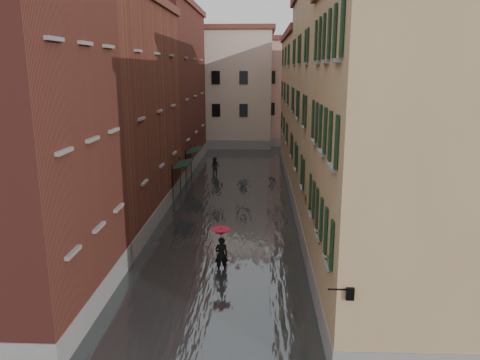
# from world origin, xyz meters

# --- Properties ---
(ground) EXTENTS (120.00, 120.00, 0.00)m
(ground) POSITION_xyz_m (0.00, 0.00, 0.00)
(ground) COLOR #505152
(ground) RESTS_ON ground
(floodwater) EXTENTS (10.00, 60.00, 0.20)m
(floodwater) POSITION_xyz_m (0.00, 13.00, 0.10)
(floodwater) COLOR #43484A
(floodwater) RESTS_ON ground
(building_left_near) EXTENTS (6.00, 8.00, 13.00)m
(building_left_near) POSITION_xyz_m (-7.00, -2.00, 6.50)
(building_left_near) COLOR maroon
(building_left_near) RESTS_ON ground
(building_left_mid) EXTENTS (6.00, 14.00, 12.50)m
(building_left_mid) POSITION_xyz_m (-7.00, 9.00, 6.25)
(building_left_mid) COLOR brown
(building_left_mid) RESTS_ON ground
(building_left_far) EXTENTS (6.00, 16.00, 14.00)m
(building_left_far) POSITION_xyz_m (-7.00, 24.00, 7.00)
(building_left_far) COLOR maroon
(building_left_far) RESTS_ON ground
(building_right_near) EXTENTS (6.00, 8.00, 11.50)m
(building_right_near) POSITION_xyz_m (7.00, -2.00, 5.75)
(building_right_near) COLOR #9C7C50
(building_right_near) RESTS_ON ground
(building_right_mid) EXTENTS (6.00, 14.00, 13.00)m
(building_right_mid) POSITION_xyz_m (7.00, 9.00, 6.50)
(building_right_mid) COLOR tan
(building_right_mid) RESTS_ON ground
(building_right_far) EXTENTS (6.00, 16.00, 11.50)m
(building_right_far) POSITION_xyz_m (7.00, 24.00, 5.75)
(building_right_far) COLOR #9C7C50
(building_right_far) RESTS_ON ground
(building_end_cream) EXTENTS (12.00, 9.00, 13.00)m
(building_end_cream) POSITION_xyz_m (-3.00, 38.00, 6.50)
(building_end_cream) COLOR beige
(building_end_cream) RESTS_ON ground
(building_end_pink) EXTENTS (10.00, 9.00, 12.00)m
(building_end_pink) POSITION_xyz_m (6.00, 40.00, 6.00)
(building_end_pink) COLOR tan
(building_end_pink) RESTS_ON ground
(awning_near) EXTENTS (1.09, 3.04, 2.80)m
(awning_near) POSITION_xyz_m (-3.49, 13.68, 2.47)
(awning_near) COLOR black
(awning_near) RESTS_ON ground
(awning_far) EXTENTS (1.09, 2.97, 2.80)m
(awning_far) POSITION_xyz_m (-3.49, 19.20, 2.47)
(awning_far) COLOR black
(awning_far) RESTS_ON ground
(wall_lantern) EXTENTS (0.71, 0.22, 0.35)m
(wall_lantern) POSITION_xyz_m (4.33, -6.00, 3.01)
(wall_lantern) COLOR black
(wall_lantern) RESTS_ON ground
(window_planters) EXTENTS (0.59, 8.14, 0.84)m
(window_planters) POSITION_xyz_m (4.12, -0.76, 3.51)
(window_planters) COLOR brown
(window_planters) RESTS_ON ground
(pedestrian_main) EXTENTS (0.90, 0.90, 2.06)m
(pedestrian_main) POSITION_xyz_m (0.16, 1.72, 1.22)
(pedestrian_main) COLOR black
(pedestrian_main) RESTS_ON ground
(pedestrian_far) EXTENTS (0.88, 0.74, 1.62)m
(pedestrian_far) POSITION_xyz_m (-1.95, 21.09, 0.81)
(pedestrian_far) COLOR black
(pedestrian_far) RESTS_ON ground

